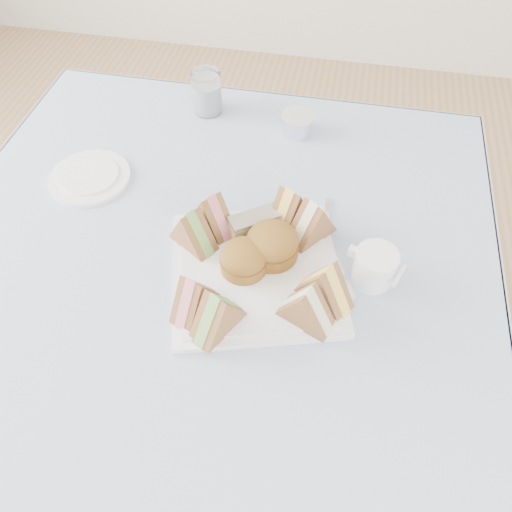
% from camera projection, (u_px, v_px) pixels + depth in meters
% --- Properties ---
extents(floor, '(4.00, 4.00, 0.00)m').
position_uv_depth(floor, '(228.00, 411.00, 1.47)').
color(floor, '#9E7751').
rests_on(floor, ground).
extents(table, '(0.90, 0.90, 0.74)m').
position_uv_depth(table, '(221.00, 352.00, 1.18)').
color(table, brown).
rests_on(table, floor).
extents(tablecloth, '(1.02, 1.02, 0.01)m').
position_uv_depth(tablecloth, '(209.00, 254.00, 0.89)').
color(tablecloth, '#9FA9C7').
rests_on(tablecloth, table).
extents(serving_plate, '(0.35, 0.35, 0.01)m').
position_uv_depth(serving_plate, '(256.00, 272.00, 0.86)').
color(serving_plate, white).
rests_on(serving_plate, tablecloth).
extents(sandwich_fl_a, '(0.07, 0.10, 0.08)m').
position_uv_depth(sandwich_fl_a, '(193.00, 295.00, 0.77)').
color(sandwich_fl_a, brown).
rests_on(sandwich_fl_a, serving_plate).
extents(sandwich_fl_b, '(0.08, 0.10, 0.08)m').
position_uv_depth(sandwich_fl_b, '(217.00, 311.00, 0.75)').
color(sandwich_fl_b, brown).
rests_on(sandwich_fl_b, serving_plate).
extents(sandwich_fr_a, '(0.10, 0.09, 0.08)m').
position_uv_depth(sandwich_fr_a, '(326.00, 284.00, 0.78)').
color(sandwich_fr_a, brown).
rests_on(sandwich_fr_a, serving_plate).
extents(sandwich_fr_b, '(0.10, 0.08, 0.08)m').
position_uv_depth(sandwich_fr_b, '(307.00, 305.00, 0.76)').
color(sandwich_fr_b, brown).
rests_on(sandwich_fr_b, serving_plate).
extents(sandwich_bl_a, '(0.10, 0.09, 0.08)m').
position_uv_depth(sandwich_bl_a, '(192.00, 228.00, 0.86)').
color(sandwich_bl_a, brown).
rests_on(sandwich_bl_a, serving_plate).
extents(sandwich_bl_b, '(0.10, 0.09, 0.08)m').
position_uv_depth(sandwich_bl_b, '(212.00, 212.00, 0.88)').
color(sandwich_bl_b, brown).
rests_on(sandwich_bl_b, serving_plate).
extents(sandwich_br_a, '(0.09, 0.10, 0.08)m').
position_uv_depth(sandwich_br_a, '(312.00, 220.00, 0.87)').
color(sandwich_br_a, brown).
rests_on(sandwich_br_a, serving_plate).
extents(sandwich_br_b, '(0.08, 0.10, 0.08)m').
position_uv_depth(sandwich_br_b, '(289.00, 207.00, 0.89)').
color(sandwich_br_b, brown).
rests_on(sandwich_br_b, serving_plate).
extents(scone_left, '(0.11, 0.11, 0.05)m').
position_uv_depth(scone_left, '(244.00, 259.00, 0.83)').
color(scone_left, olive).
rests_on(scone_left, serving_plate).
extents(scone_right, '(0.12, 0.12, 0.06)m').
position_uv_depth(scone_right, '(272.00, 244.00, 0.85)').
color(scone_right, olive).
rests_on(scone_right, serving_plate).
extents(pastry_slice, '(0.09, 0.08, 0.04)m').
position_uv_depth(pastry_slice, '(254.00, 224.00, 0.89)').
color(pastry_slice, beige).
rests_on(pastry_slice, serving_plate).
extents(side_plate, '(0.21, 0.21, 0.01)m').
position_uv_depth(side_plate, '(90.00, 177.00, 1.01)').
color(side_plate, white).
rests_on(side_plate, tablecloth).
extents(water_glass, '(0.07, 0.07, 0.10)m').
position_uv_depth(water_glass, '(207.00, 92.00, 1.12)').
color(water_glass, white).
rests_on(water_glass, tablecloth).
extents(tea_strainer, '(0.08, 0.08, 0.04)m').
position_uv_depth(tea_strainer, '(298.00, 125.00, 1.09)').
color(tea_strainer, silver).
rests_on(tea_strainer, tablecloth).
extents(knife, '(0.09, 0.16, 0.00)m').
position_uv_depth(knife, '(335.00, 261.00, 0.88)').
color(knife, silver).
rests_on(knife, tablecloth).
extents(fork, '(0.02, 0.20, 0.00)m').
position_uv_depth(fork, '(323.00, 251.00, 0.89)').
color(fork, silver).
rests_on(fork, tablecloth).
extents(creamer_jug, '(0.09, 0.09, 0.06)m').
position_uv_depth(creamer_jug, '(374.00, 267.00, 0.83)').
color(creamer_jug, white).
rests_on(creamer_jug, tablecloth).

